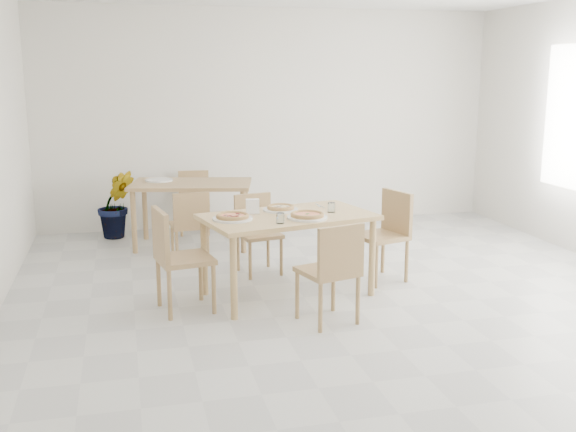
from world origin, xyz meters
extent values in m
plane|color=beige|center=(0.00, 0.00, 0.00)|extent=(7.00, 7.00, 0.00)
plane|color=silver|center=(0.00, 3.50, 1.40)|extent=(6.00, 0.00, 6.00)
cube|color=tan|center=(-0.50, 0.54, 0.73)|extent=(1.64, 1.16, 0.04)
cylinder|color=tan|center=(-1.08, 0.04, 0.35)|extent=(0.06, 0.06, 0.71)
cylinder|color=tan|center=(0.24, 0.35, 0.35)|extent=(0.06, 0.06, 0.71)
cylinder|color=tan|center=(-1.23, 0.73, 0.35)|extent=(0.06, 0.06, 0.71)
cylinder|color=tan|center=(0.08, 1.03, 0.35)|extent=(0.06, 0.06, 0.71)
cube|color=#A18050|center=(-0.35, -0.18, 0.43)|extent=(0.51, 0.51, 0.04)
cube|color=#A18050|center=(-0.29, -0.36, 0.64)|extent=(0.41, 0.15, 0.40)
cylinder|color=#A18050|center=(-0.22, 0.04, 0.20)|extent=(0.04, 0.04, 0.41)
cylinder|color=#A18050|center=(-0.57, -0.06, 0.20)|extent=(0.04, 0.04, 0.41)
cylinder|color=#A18050|center=(-0.13, -0.30, 0.20)|extent=(0.04, 0.04, 0.41)
cylinder|color=#A18050|center=(-0.47, -0.40, 0.20)|extent=(0.04, 0.04, 0.41)
cube|color=#A18050|center=(-0.61, 1.27, 0.40)|extent=(0.46, 0.46, 0.04)
cube|color=#A18050|center=(-0.65, 1.44, 0.60)|extent=(0.39, 0.11, 0.37)
cylinder|color=#A18050|center=(-0.75, 1.07, 0.19)|extent=(0.03, 0.03, 0.38)
cylinder|color=#A18050|center=(-0.42, 1.13, 0.19)|extent=(0.03, 0.03, 0.38)
cylinder|color=#A18050|center=(-0.81, 1.40, 0.19)|extent=(0.03, 0.03, 0.38)
cylinder|color=#A18050|center=(-0.48, 1.46, 0.19)|extent=(0.03, 0.03, 0.38)
cube|color=#A18050|center=(-1.44, 0.37, 0.45)|extent=(0.51, 0.51, 0.04)
cube|color=#A18050|center=(-1.63, 0.33, 0.68)|extent=(0.12, 0.44, 0.42)
cylinder|color=#A18050|center=(-1.22, 0.21, 0.21)|extent=(0.04, 0.04, 0.43)
cylinder|color=#A18050|center=(-1.29, 0.58, 0.21)|extent=(0.04, 0.04, 0.43)
cylinder|color=#A18050|center=(-1.59, 0.15, 0.21)|extent=(0.04, 0.04, 0.43)
cylinder|color=#A18050|center=(-1.66, 0.52, 0.21)|extent=(0.04, 0.04, 0.43)
cube|color=#A18050|center=(0.48, 0.76, 0.44)|extent=(0.53, 0.53, 0.04)
cube|color=#A18050|center=(0.66, 0.81, 0.66)|extent=(0.16, 0.42, 0.41)
cylinder|color=#A18050|center=(0.25, 0.88, 0.21)|extent=(0.04, 0.04, 0.42)
cylinder|color=#A18050|center=(0.35, 0.53, 0.21)|extent=(0.04, 0.04, 0.42)
cylinder|color=#A18050|center=(0.60, 0.99, 0.21)|extent=(0.04, 0.04, 0.42)
cylinder|color=#A18050|center=(0.71, 0.63, 0.21)|extent=(0.04, 0.04, 0.42)
cylinder|color=white|center=(-0.37, 0.35, 0.76)|extent=(0.35, 0.35, 0.02)
cylinder|color=white|center=(-0.52, 0.73, 0.76)|extent=(0.32, 0.32, 0.02)
cylinder|color=white|center=(-1.01, 0.46, 0.76)|extent=(0.35, 0.35, 0.02)
cylinder|color=tan|center=(-0.37, 0.35, 0.77)|extent=(0.33, 0.33, 0.01)
torus|color=tan|center=(-0.37, 0.35, 0.78)|extent=(0.33, 0.33, 0.03)
cylinder|color=#ED4929|center=(-0.37, 0.35, 0.78)|extent=(0.26, 0.26, 0.01)
ellipsoid|color=#206517|center=(-0.37, 0.35, 0.79)|extent=(0.05, 0.04, 0.01)
cylinder|color=tan|center=(-0.52, 0.73, 0.77)|extent=(0.32, 0.32, 0.01)
torus|color=tan|center=(-0.52, 0.73, 0.78)|extent=(0.33, 0.33, 0.03)
cylinder|color=beige|center=(-0.52, 0.73, 0.78)|extent=(0.25, 0.25, 0.01)
cylinder|color=tan|center=(-1.01, 0.46, 0.77)|extent=(0.30, 0.30, 0.01)
torus|color=tan|center=(-1.01, 0.46, 0.78)|extent=(0.30, 0.30, 0.03)
cylinder|color=#ED4929|center=(-1.01, 0.46, 0.78)|extent=(0.24, 0.24, 0.01)
cylinder|color=white|center=(-0.09, 0.55, 0.79)|extent=(0.07, 0.07, 0.09)
cylinder|color=white|center=(-0.64, 0.22, 0.80)|extent=(0.07, 0.07, 0.09)
cube|color=silver|center=(-0.80, 0.62, 0.76)|extent=(0.13, 0.07, 0.01)
cube|color=white|center=(-0.80, 0.62, 0.83)|extent=(0.12, 0.06, 0.13)
cube|color=silver|center=(-0.11, 0.83, 0.75)|extent=(0.04, 0.18, 0.01)
cube|color=silver|center=(-0.12, 0.87, 0.75)|extent=(0.03, 0.18, 0.01)
cube|color=#A18050|center=(-1.16, 2.52, 0.73)|extent=(1.50, 1.06, 0.04)
cylinder|color=#A18050|center=(-1.82, 2.35, 0.35)|extent=(0.06, 0.06, 0.71)
cylinder|color=#A18050|center=(-0.63, 2.07, 0.35)|extent=(0.06, 0.06, 0.71)
cylinder|color=#A18050|center=(-1.68, 2.97, 0.35)|extent=(0.06, 0.06, 0.71)
cylinder|color=#A18050|center=(-0.49, 2.69, 0.35)|extent=(0.06, 0.06, 0.71)
cube|color=#A18050|center=(-1.25, 1.91, 0.39)|extent=(0.41, 0.41, 0.04)
cube|color=#A18050|center=(-1.24, 1.73, 0.59)|extent=(0.38, 0.06, 0.36)
cylinder|color=#A18050|center=(-1.10, 2.08, 0.19)|extent=(0.03, 0.03, 0.37)
cylinder|color=#A18050|center=(-1.42, 2.06, 0.19)|extent=(0.03, 0.03, 0.37)
cylinder|color=#A18050|center=(-1.08, 1.75, 0.19)|extent=(0.03, 0.03, 0.37)
cylinder|color=#A18050|center=(-1.40, 1.73, 0.19)|extent=(0.03, 0.03, 0.37)
cube|color=#A18050|center=(-1.07, 3.15, 0.39)|extent=(0.42, 0.42, 0.04)
cube|color=#A18050|center=(-1.05, 3.32, 0.59)|extent=(0.38, 0.07, 0.36)
cylinder|color=#A18050|center=(-1.24, 3.00, 0.19)|extent=(0.03, 0.03, 0.37)
cylinder|color=#A18050|center=(-0.92, 2.97, 0.19)|extent=(0.03, 0.03, 0.37)
cylinder|color=#A18050|center=(-1.21, 3.33, 0.19)|extent=(0.03, 0.03, 0.37)
cylinder|color=#A18050|center=(-0.89, 3.30, 0.19)|extent=(0.03, 0.03, 0.37)
cylinder|color=white|center=(-1.51, 2.73, 0.76)|extent=(0.32, 0.32, 0.02)
imported|color=#2C5E1C|center=(-2.01, 3.15, 0.42)|extent=(0.51, 0.43, 0.83)
camera|label=1|loc=(-1.90, -5.16, 2.01)|focal=42.00mm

